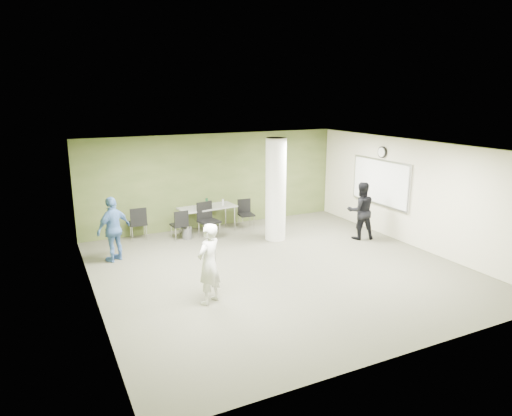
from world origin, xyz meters
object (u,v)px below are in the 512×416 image
folding_table (207,208)px  man_blue (114,229)px  woman_white (209,264)px  man_black (361,211)px  chair_back_left (138,221)px

folding_table → man_blue: man_blue is taller
folding_table → woman_white: size_ratio=1.07×
folding_table → man_black: 4.32m
folding_table → man_black: bearing=-39.0°
woman_white → man_blue: woman_white is taller
folding_table → man_blue: bearing=-162.6°
chair_back_left → man_blue: (-0.85, -1.36, 0.25)m
chair_back_left → woman_white: 4.55m
man_black → chair_back_left: bearing=-7.1°
man_blue → folding_table: bearing=173.1°
chair_back_left → woman_white: bearing=99.1°
folding_table → man_blue: 3.05m
woman_white → man_black: man_black is taller
man_black → man_blue: man_black is taller
man_black → woman_white: bearing=38.5°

